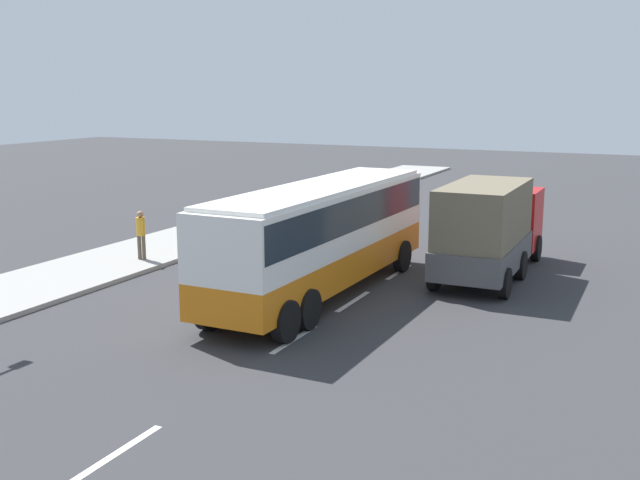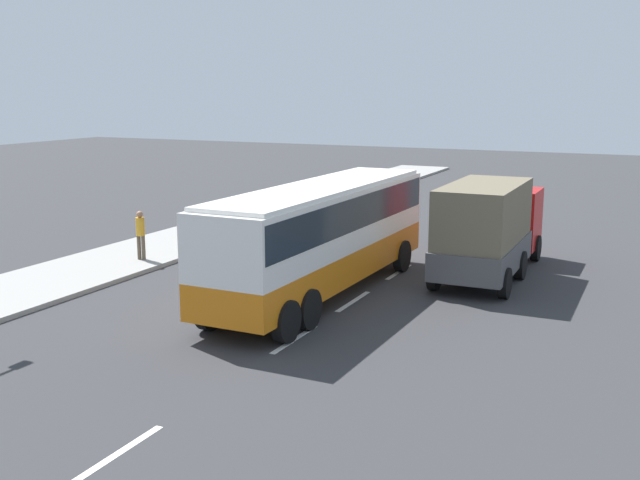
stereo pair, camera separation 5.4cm
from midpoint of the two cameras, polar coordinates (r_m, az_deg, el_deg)
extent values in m
plane|color=#333335|center=(22.09, -3.05, -5.15)|extent=(120.00, 120.00, 0.00)
cube|color=gray|center=(26.83, -18.69, -2.60)|extent=(80.00, 4.00, 0.15)
cube|color=white|center=(14.15, -15.21, -15.37)|extent=(2.40, 0.16, 0.01)
cube|color=white|center=(19.37, -2.02, -7.53)|extent=(2.40, 0.16, 0.01)
cube|color=white|center=(22.70, 2.47, -4.67)|extent=(2.40, 0.16, 0.01)
cube|color=white|center=(26.41, 5.94, -2.42)|extent=(2.40, 0.16, 0.01)
cube|color=white|center=(31.93, 9.49, -0.10)|extent=(2.40, 0.16, 0.01)
cube|color=white|center=(39.42, 12.64, 1.95)|extent=(2.40, 0.16, 0.01)
cube|color=orange|center=(23.15, 0.09, -1.70)|extent=(11.25, 2.60, 0.98)
cube|color=white|center=(22.88, 0.09, 1.67)|extent=(11.25, 2.60, 1.78)
cube|color=#1E2833|center=(22.84, 0.09, 2.29)|extent=(11.03, 2.63, 0.98)
cube|color=#1E2833|center=(27.90, 5.14, 3.57)|extent=(0.16, 2.23, 1.43)
cube|color=white|center=(22.73, 0.09, 4.03)|extent=(10.80, 2.45, 0.12)
cylinder|color=black|center=(27.28, 1.61, -0.74)|extent=(1.10, 0.32, 1.10)
cylinder|color=black|center=(26.42, 6.19, -1.21)|extent=(1.10, 0.32, 1.10)
cylinder|color=black|center=(21.12, -6.61, -4.43)|extent=(1.10, 0.32, 1.10)
cylinder|color=black|center=(20.00, -0.99, -5.27)|extent=(1.10, 0.32, 1.10)
cylinder|color=black|center=(20.17, -8.46, -5.25)|extent=(1.10, 0.32, 1.10)
cylinder|color=black|center=(18.99, -2.65, -6.19)|extent=(1.10, 0.32, 1.10)
cube|color=red|center=(28.87, 13.92, 1.66)|extent=(2.09, 2.32, 2.18)
cube|color=#4C4C4F|center=(25.30, 12.15, -1.08)|extent=(5.19, 2.33, 0.90)
cube|color=#6B604C|center=(25.05, 12.28, 2.04)|extent=(4.99, 2.24, 1.89)
cylinder|color=black|center=(29.43, 11.78, -0.22)|extent=(0.96, 0.28, 0.96)
cylinder|color=black|center=(29.02, 16.01, -0.59)|extent=(0.96, 0.28, 0.96)
cylinder|color=black|center=(26.55, 10.25, -1.42)|extent=(0.96, 0.28, 0.96)
cylinder|color=black|center=(26.09, 14.93, -1.85)|extent=(0.96, 0.28, 0.96)
cylinder|color=black|center=(24.07, 8.63, -2.69)|extent=(0.96, 0.28, 0.96)
cylinder|color=black|center=(23.58, 13.78, -3.19)|extent=(0.96, 0.28, 0.96)
cylinder|color=brown|center=(28.22, -13.31, -0.55)|extent=(0.14, 0.14, 0.89)
cylinder|color=brown|center=(28.26, -13.62, -0.55)|extent=(0.14, 0.14, 0.89)
cylinder|color=gold|center=(28.10, -13.54, 1.00)|extent=(0.32, 0.32, 0.66)
sphere|color=#9E7051|center=(28.02, -13.58, 1.91)|extent=(0.24, 0.24, 0.24)
camera|label=1|loc=(0.03, 89.93, 0.01)|focal=42.15mm
camera|label=2|loc=(0.03, -90.07, -0.01)|focal=42.15mm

